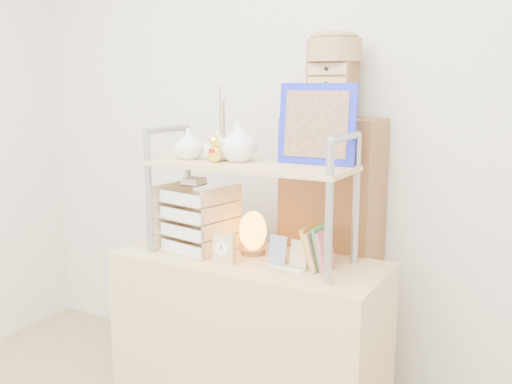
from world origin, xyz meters
TOP-DOWN VIEW (x-y plane):
  - room_shell at (0.00, 0.39)m, footprint 3.42×3.41m
  - desk at (0.00, 1.20)m, footprint 1.20×0.50m
  - cabinet at (0.24, 1.57)m, footprint 0.46×0.27m
  - hutch at (-0.02, 1.21)m, footprint 0.90×0.34m
  - letter_tray at (-0.28, 1.19)m, footprint 0.32×0.30m
  - salt_lamp at (-0.02, 1.26)m, footprint 0.13×0.12m
  - desk_clock at (-0.05, 1.08)m, footprint 0.10×0.05m
  - postcard_stand at (0.20, 1.16)m, footprint 0.19×0.08m
  - drawer_chest at (0.24, 1.55)m, footprint 0.20×0.16m
  - woven_basket at (0.24, 1.55)m, footprint 0.25×0.25m

SIDE VIEW (x-z plane):
  - desk at x=0.00m, z-range 0.00..0.75m
  - cabinet at x=0.24m, z-range 0.00..1.35m
  - postcard_stand at x=0.20m, z-range 0.72..0.85m
  - desk_clock at x=-0.05m, z-range 0.75..0.88m
  - salt_lamp at x=-0.02m, z-range 0.75..0.95m
  - letter_tray at x=-0.28m, z-range 0.72..1.05m
  - hutch at x=-0.02m, z-range 0.81..1.57m
  - drawer_chest at x=0.24m, z-range 1.35..1.60m
  - woven_basket at x=0.24m, z-range 1.60..1.70m
  - room_shell at x=0.00m, z-range 0.39..3.00m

